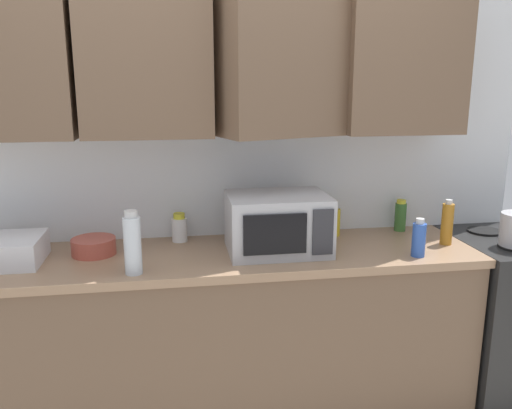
{
  "coord_description": "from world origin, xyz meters",
  "views": [
    {
      "loc": [
        -0.21,
        -2.69,
        1.71
      ],
      "look_at": [
        0.19,
        -0.25,
        1.12
      ],
      "focal_mm": 36.6,
      "sensor_mm": 36.0,
      "label": 1
    }
  ],
  "objects_px": {
    "microwave": "(278,223)",
    "bottle_yellow_mustard": "(333,221)",
    "bottle_amber_vinegar": "(447,223)",
    "bottle_blue_cleaner": "(419,239)",
    "bottle_white_jar": "(179,228)",
    "bottle_green_oil": "(400,216)",
    "bottle_clear_tall": "(133,244)",
    "bowl_ceramic_small": "(94,246)"
  },
  "relations": [
    {
      "from": "bottle_amber_vinegar",
      "to": "bottle_clear_tall",
      "type": "xyz_separation_m",
      "value": [
        -1.54,
        -0.18,
        0.02
      ]
    },
    {
      "from": "bottle_white_jar",
      "to": "bottle_yellow_mustard",
      "type": "xyz_separation_m",
      "value": [
        0.81,
        -0.02,
        0.01
      ]
    },
    {
      "from": "bottle_blue_cleaner",
      "to": "bottle_clear_tall",
      "type": "xyz_separation_m",
      "value": [
        -1.31,
        -0.02,
        0.05
      ]
    },
    {
      "from": "bottle_white_jar",
      "to": "bottle_yellow_mustard",
      "type": "height_order",
      "value": "bottle_yellow_mustard"
    },
    {
      "from": "bottle_blue_cleaner",
      "to": "bowl_ceramic_small",
      "type": "relative_size",
      "value": 0.89
    },
    {
      "from": "bottle_clear_tall",
      "to": "bottle_green_oil",
      "type": "distance_m",
      "value": 1.48
    },
    {
      "from": "microwave",
      "to": "bottle_yellow_mustard",
      "type": "relative_size",
      "value": 2.92
    },
    {
      "from": "microwave",
      "to": "bottle_white_jar",
      "type": "distance_m",
      "value": 0.53
    },
    {
      "from": "bottle_white_jar",
      "to": "bottle_blue_cleaner",
      "type": "bearing_deg",
      "value": -20.71
    },
    {
      "from": "bottle_blue_cleaner",
      "to": "bottle_yellow_mustard",
      "type": "height_order",
      "value": "bottle_blue_cleaner"
    },
    {
      "from": "bottle_clear_tall",
      "to": "bottle_green_oil",
      "type": "xyz_separation_m",
      "value": [
        1.41,
        0.45,
        -0.05
      ]
    },
    {
      "from": "bottle_white_jar",
      "to": "bottle_green_oil",
      "type": "xyz_separation_m",
      "value": [
        1.21,
        0.01,
        0.01
      ]
    },
    {
      "from": "bottle_blue_cleaner",
      "to": "bottle_white_jar",
      "type": "height_order",
      "value": "bottle_blue_cleaner"
    },
    {
      "from": "bottle_clear_tall",
      "to": "bottle_blue_cleaner",
      "type": "bearing_deg",
      "value": 0.99
    },
    {
      "from": "microwave",
      "to": "bowl_ceramic_small",
      "type": "xyz_separation_m",
      "value": [
        -0.88,
        0.09,
        -0.1
      ]
    },
    {
      "from": "bottle_clear_tall",
      "to": "bowl_ceramic_small",
      "type": "relative_size",
      "value": 1.35
    },
    {
      "from": "bottle_white_jar",
      "to": "bottle_green_oil",
      "type": "height_order",
      "value": "bottle_green_oil"
    },
    {
      "from": "bottle_yellow_mustard",
      "to": "microwave",
      "type": "bearing_deg",
      "value": -147.75
    },
    {
      "from": "microwave",
      "to": "bottle_clear_tall",
      "type": "relative_size",
      "value": 1.72
    },
    {
      "from": "bottle_amber_vinegar",
      "to": "bottle_clear_tall",
      "type": "distance_m",
      "value": 1.55
    },
    {
      "from": "bottle_blue_cleaner",
      "to": "bottle_yellow_mustard",
      "type": "relative_size",
      "value": 1.12
    },
    {
      "from": "microwave",
      "to": "bottle_yellow_mustard",
      "type": "height_order",
      "value": "microwave"
    },
    {
      "from": "microwave",
      "to": "bottle_clear_tall",
      "type": "xyz_separation_m",
      "value": [
        -0.67,
        -0.2,
        -0.01
      ]
    },
    {
      "from": "bottle_amber_vinegar",
      "to": "bottle_clear_tall",
      "type": "bearing_deg",
      "value": -173.44
    },
    {
      "from": "microwave",
      "to": "bottle_green_oil",
      "type": "height_order",
      "value": "microwave"
    },
    {
      "from": "microwave",
      "to": "bottle_amber_vinegar",
      "type": "xyz_separation_m",
      "value": [
        0.87,
        -0.03,
        -0.03
      ]
    },
    {
      "from": "bowl_ceramic_small",
      "to": "bottle_yellow_mustard",
      "type": "bearing_deg",
      "value": 5.93
    },
    {
      "from": "microwave",
      "to": "bottle_blue_cleaner",
      "type": "height_order",
      "value": "microwave"
    },
    {
      "from": "microwave",
      "to": "bottle_white_jar",
      "type": "height_order",
      "value": "microwave"
    },
    {
      "from": "bottle_white_jar",
      "to": "bottle_yellow_mustard",
      "type": "bearing_deg",
      "value": -1.41
    },
    {
      "from": "bottle_yellow_mustard",
      "to": "bottle_green_oil",
      "type": "relative_size",
      "value": 0.94
    },
    {
      "from": "microwave",
      "to": "bottle_yellow_mustard",
      "type": "xyz_separation_m",
      "value": [
        0.35,
        0.22,
        -0.06
      ]
    },
    {
      "from": "bottle_white_jar",
      "to": "bowl_ceramic_small",
      "type": "relative_size",
      "value": 0.72
    },
    {
      "from": "bottle_clear_tall",
      "to": "bottle_green_oil",
      "type": "relative_size",
      "value": 1.6
    },
    {
      "from": "bottle_white_jar",
      "to": "microwave",
      "type": "bearing_deg",
      "value": -27.07
    },
    {
      "from": "bottle_green_oil",
      "to": "bottle_amber_vinegar",
      "type": "bearing_deg",
      "value": -65.1
    },
    {
      "from": "bottle_green_oil",
      "to": "bowl_ceramic_small",
      "type": "relative_size",
      "value": 0.84
    },
    {
      "from": "bottle_white_jar",
      "to": "bowl_ceramic_small",
      "type": "distance_m",
      "value": 0.44
    },
    {
      "from": "bottle_white_jar",
      "to": "bowl_ceramic_small",
      "type": "bearing_deg",
      "value": -160.24
    },
    {
      "from": "bottle_yellow_mustard",
      "to": "bottle_blue_cleaner",
      "type": "bearing_deg",
      "value": -53.53
    },
    {
      "from": "bottle_clear_tall",
      "to": "bowl_ceramic_small",
      "type": "height_order",
      "value": "bottle_clear_tall"
    },
    {
      "from": "bottle_yellow_mustard",
      "to": "bottle_amber_vinegar",
      "type": "height_order",
      "value": "bottle_amber_vinegar"
    }
  ]
}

